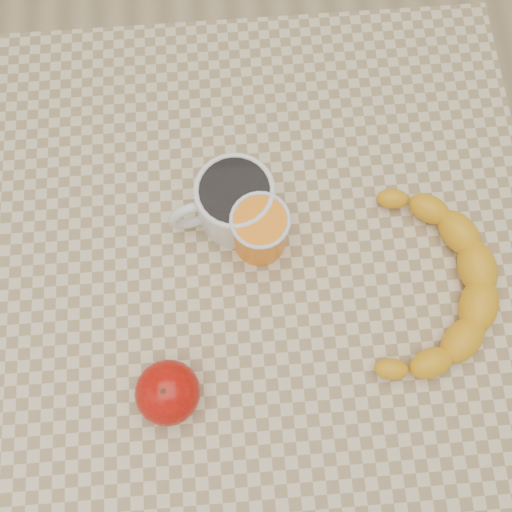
{
  "coord_description": "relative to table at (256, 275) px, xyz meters",
  "views": [
    {
      "loc": [
        -0.02,
        -0.21,
        1.52
      ],
      "look_at": [
        0.0,
        0.0,
        0.77
      ],
      "focal_mm": 40.0,
      "sensor_mm": 36.0,
      "label": 1
    }
  ],
  "objects": [
    {
      "name": "orange_juice_glass",
      "position": [
        0.01,
        0.03,
        0.13
      ],
      "size": [
        0.08,
        0.08,
        0.09
      ],
      "color": "orange",
      "rests_on": "table"
    },
    {
      "name": "banana",
      "position": [
        0.23,
        -0.06,
        0.11
      ],
      "size": [
        0.41,
        0.45,
        0.05
      ],
      "primitive_type": null,
      "rotation": [
        0.0,
        0.0,
        -0.32
      ],
      "color": "gold",
      "rests_on": "table"
    },
    {
      "name": "coffee_mug",
      "position": [
        -0.03,
        0.07,
        0.13
      ],
      "size": [
        0.16,
        0.13,
        0.09
      ],
      "color": "silver",
      "rests_on": "table"
    },
    {
      "name": "apple",
      "position": [
        -0.12,
        -0.17,
        0.12
      ],
      "size": [
        0.11,
        0.11,
        0.08
      ],
      "color": "#990605",
      "rests_on": "table"
    },
    {
      "name": "ground",
      "position": [
        0.0,
        0.0,
        -0.66
      ],
      "size": [
        3.0,
        3.0,
        0.0
      ],
      "primitive_type": "plane",
      "color": "tan",
      "rests_on": "ground"
    },
    {
      "name": "table",
      "position": [
        0.0,
        0.0,
        0.0
      ],
      "size": [
        0.8,
        0.8,
        0.75
      ],
      "color": "beige",
      "rests_on": "ground"
    }
  ]
}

